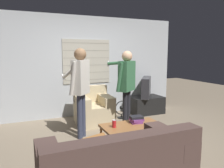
{
  "coord_description": "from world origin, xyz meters",
  "views": [
    {
      "loc": [
        -1.54,
        -3.44,
        1.62
      ],
      "look_at": [
        0.17,
        0.56,
        1.0
      ],
      "focal_mm": 35.0,
      "sensor_mm": 36.0,
      "label": 1
    }
  ],
  "objects_px": {
    "coffee_table": "(132,127)",
    "person_right_standing": "(126,80)",
    "armchair_beige": "(93,109)",
    "spare_remote": "(137,122)",
    "soda_can": "(114,124)",
    "tv": "(146,87)",
    "floor_fan": "(122,109)",
    "book_stack": "(136,119)",
    "person_left_standing": "(80,82)"
  },
  "relations": [
    {
      "from": "tv",
      "to": "soda_can",
      "type": "distance_m",
      "value": 2.49
    },
    {
      "from": "tv",
      "to": "person_left_standing",
      "type": "relative_size",
      "value": 0.49
    },
    {
      "from": "armchair_beige",
      "to": "book_stack",
      "type": "distance_m",
      "value": 1.48
    },
    {
      "from": "coffee_table",
      "to": "book_stack",
      "type": "bearing_deg",
      "value": 29.09
    },
    {
      "from": "tv",
      "to": "floor_fan",
      "type": "xyz_separation_m",
      "value": [
        -0.82,
        -0.19,
        -0.49
      ]
    },
    {
      "from": "armchair_beige",
      "to": "person_right_standing",
      "type": "distance_m",
      "value": 1.09
    },
    {
      "from": "coffee_table",
      "to": "floor_fan",
      "type": "xyz_separation_m",
      "value": [
        0.57,
        1.6,
        -0.14
      ]
    },
    {
      "from": "spare_remote",
      "to": "coffee_table",
      "type": "bearing_deg",
      "value": 158.87
    },
    {
      "from": "book_stack",
      "to": "soda_can",
      "type": "relative_size",
      "value": 1.93
    },
    {
      "from": "person_right_standing",
      "to": "tv",
      "type": "bearing_deg",
      "value": 2.89
    },
    {
      "from": "tv",
      "to": "spare_remote",
      "type": "distance_m",
      "value": 2.17
    },
    {
      "from": "person_right_standing",
      "to": "soda_can",
      "type": "bearing_deg",
      "value": -165.01
    },
    {
      "from": "coffee_table",
      "to": "person_right_standing",
      "type": "relative_size",
      "value": 0.63
    },
    {
      "from": "armchair_beige",
      "to": "tv",
      "type": "relative_size",
      "value": 1.03
    },
    {
      "from": "tv",
      "to": "person_right_standing",
      "type": "height_order",
      "value": "person_right_standing"
    },
    {
      "from": "person_right_standing",
      "to": "floor_fan",
      "type": "distance_m",
      "value": 1.14
    },
    {
      "from": "person_left_standing",
      "to": "book_stack",
      "type": "relative_size",
      "value": 7.02
    },
    {
      "from": "coffee_table",
      "to": "person_right_standing",
      "type": "bearing_deg",
      "value": 69.47
    },
    {
      "from": "coffee_table",
      "to": "tv",
      "type": "height_order",
      "value": "tv"
    },
    {
      "from": "book_stack",
      "to": "floor_fan",
      "type": "xyz_separation_m",
      "value": [
        0.44,
        1.53,
        -0.24
      ]
    },
    {
      "from": "person_left_standing",
      "to": "book_stack",
      "type": "height_order",
      "value": "person_left_standing"
    },
    {
      "from": "book_stack",
      "to": "spare_remote",
      "type": "height_order",
      "value": "book_stack"
    },
    {
      "from": "book_stack",
      "to": "soda_can",
      "type": "distance_m",
      "value": 0.47
    },
    {
      "from": "person_right_standing",
      "to": "floor_fan",
      "type": "relative_size",
      "value": 3.75
    },
    {
      "from": "book_stack",
      "to": "spare_remote",
      "type": "distance_m",
      "value": 0.05
    },
    {
      "from": "person_right_standing",
      "to": "spare_remote",
      "type": "bearing_deg",
      "value": -141.12
    },
    {
      "from": "coffee_table",
      "to": "person_left_standing",
      "type": "height_order",
      "value": "person_left_standing"
    },
    {
      "from": "tv",
      "to": "floor_fan",
      "type": "bearing_deg",
      "value": -41.38
    },
    {
      "from": "soda_can",
      "to": "floor_fan",
      "type": "xyz_separation_m",
      "value": [
        0.9,
        1.6,
        -0.24
      ]
    },
    {
      "from": "armchair_beige",
      "to": "book_stack",
      "type": "relative_size",
      "value": 3.51
    },
    {
      "from": "person_left_standing",
      "to": "person_right_standing",
      "type": "height_order",
      "value": "person_left_standing"
    },
    {
      "from": "armchair_beige",
      "to": "book_stack",
      "type": "height_order",
      "value": "armchair_beige"
    },
    {
      "from": "person_left_standing",
      "to": "floor_fan",
      "type": "xyz_separation_m",
      "value": [
        1.26,
        0.82,
        -0.86
      ]
    },
    {
      "from": "tv",
      "to": "floor_fan",
      "type": "distance_m",
      "value": 0.97
    },
    {
      "from": "armchair_beige",
      "to": "coffee_table",
      "type": "relative_size",
      "value": 0.82
    },
    {
      "from": "tv",
      "to": "spare_remote",
      "type": "height_order",
      "value": "tv"
    },
    {
      "from": "person_right_standing",
      "to": "floor_fan",
      "type": "height_order",
      "value": "person_right_standing"
    },
    {
      "from": "armchair_beige",
      "to": "tv",
      "type": "xyz_separation_m",
      "value": [
        1.59,
        0.28,
        0.37
      ]
    },
    {
      "from": "person_right_standing",
      "to": "floor_fan",
      "type": "xyz_separation_m",
      "value": [
        0.24,
        0.73,
        -0.84
      ]
    },
    {
      "from": "armchair_beige",
      "to": "spare_remote",
      "type": "xyz_separation_m",
      "value": [
        0.33,
        -1.46,
        0.06
      ]
    },
    {
      "from": "tv",
      "to": "spare_remote",
      "type": "relative_size",
      "value": 6.66
    },
    {
      "from": "soda_can",
      "to": "armchair_beige",
      "type": "bearing_deg",
      "value": 85.01
    },
    {
      "from": "coffee_table",
      "to": "floor_fan",
      "type": "relative_size",
      "value": 2.35
    },
    {
      "from": "coffee_table",
      "to": "spare_remote",
      "type": "height_order",
      "value": "spare_remote"
    },
    {
      "from": "coffee_table",
      "to": "person_right_standing",
      "type": "distance_m",
      "value": 1.17
    },
    {
      "from": "armchair_beige",
      "to": "floor_fan",
      "type": "height_order",
      "value": "armchair_beige"
    },
    {
      "from": "armchair_beige",
      "to": "soda_can",
      "type": "relative_size",
      "value": 6.79
    },
    {
      "from": "soda_can",
      "to": "spare_remote",
      "type": "xyz_separation_m",
      "value": [
        0.46,
        0.04,
        -0.05
      ]
    },
    {
      "from": "spare_remote",
      "to": "floor_fan",
      "type": "relative_size",
      "value": 0.28
    },
    {
      "from": "book_stack",
      "to": "person_left_standing",
      "type": "bearing_deg",
      "value": 139.34
    }
  ]
}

